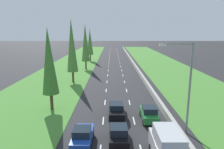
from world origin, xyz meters
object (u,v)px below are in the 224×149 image
silver_van_right_lane (167,147)px  poplar_tree_fourth (85,43)px  poplar_tree_fifth (90,42)px  street_light_mast (186,82)px  poplar_tree_third (71,46)px  black_hatchback_centre_lane (118,134)px  black_sedan_centre_lane (116,109)px  green_hatchback_right_lane (149,113)px  blue_hatchback_left_lane (82,136)px  poplar_tree_second (49,62)px

silver_van_right_lane → poplar_tree_fourth: poplar_tree_fourth is taller
poplar_tree_fifth → street_light_mast: (14.43, -49.68, -1.18)m
poplar_tree_third → silver_van_right_lane: bearing=-64.8°
poplar_tree_third → street_light_mast: (14.80, -20.47, -1.97)m
black_hatchback_centre_lane → black_sedan_centre_lane: size_ratio=0.87×
green_hatchback_right_lane → street_light_mast: bearing=-45.1°
poplar_tree_fourth → poplar_tree_third: bearing=-93.2°
poplar_tree_fifth → black_sedan_centre_lane: bearing=-80.2°
black_sedan_centre_lane → poplar_tree_third: bearing=116.8°
black_sedan_centre_lane → street_light_mast: 8.93m
green_hatchback_right_lane → street_light_mast: size_ratio=0.43×
black_sedan_centre_lane → street_light_mast: (6.55, -4.15, 4.42)m
green_hatchback_right_lane → poplar_tree_fifth: 48.53m
poplar_tree_third → green_hatchback_right_lane: bearing=-55.9°
green_hatchback_right_lane → black_sedan_centre_lane: size_ratio=0.87×
silver_van_right_lane → blue_hatchback_left_lane: size_ratio=1.26×
poplar_tree_fourth → street_light_mast: poplar_tree_fourth is taller
poplar_tree_second → street_light_mast: size_ratio=1.17×
poplar_tree_fourth → street_light_mast: size_ratio=1.32×
poplar_tree_fourth → black_sedan_centre_lane: bearing=-76.2°
silver_van_right_lane → green_hatchback_right_lane: 7.70m
black_hatchback_centre_lane → poplar_tree_fifth: size_ratio=0.36×
silver_van_right_lane → poplar_tree_second: (-11.95, 10.94, 4.90)m
black_sedan_centre_lane → street_light_mast: bearing=-32.4°
silver_van_right_lane → poplar_tree_fourth: size_ratio=0.41×
black_hatchback_centre_lane → poplar_tree_third: poplar_tree_third is taller
black_sedan_centre_lane → poplar_tree_second: 10.15m
silver_van_right_lane → street_light_mast: size_ratio=0.54×
black_sedan_centre_lane → poplar_tree_fourth: poplar_tree_fourth is taller
black_hatchback_centre_lane → street_light_mast: 8.04m
black_sedan_centre_lane → poplar_tree_fifth: poplar_tree_fifth is taller
silver_van_right_lane → poplar_tree_fourth: bearing=105.8°
blue_hatchback_left_lane → poplar_tree_fifth: poplar_tree_fifth is taller
black_hatchback_centre_lane → poplar_tree_fifth: poplar_tree_fifth is taller
silver_van_right_lane → green_hatchback_right_lane: (0.03, 7.68, -0.56)m
black_sedan_centre_lane → green_hatchback_right_lane: bearing=-19.1°
black_sedan_centre_lane → poplar_tree_second: (-8.31, 1.99, 5.49)m
poplar_tree_fifth → street_light_mast: bearing=-73.8°
black_sedan_centre_lane → poplar_tree_second: poplar_tree_second is taller
silver_van_right_lane → black_sedan_centre_lane: 9.68m
silver_van_right_lane → poplar_tree_fifth: bearing=101.9°
green_hatchback_right_lane → street_light_mast: street_light_mast is taller
poplar_tree_fourth → poplar_tree_fifth: (-0.41, 15.13, -0.56)m
black_hatchback_centre_lane → poplar_tree_third: 24.65m
street_light_mast → black_sedan_centre_lane: bearing=147.6°
poplar_tree_third → black_sedan_centre_lane: bearing=-63.2°
green_hatchback_right_lane → blue_hatchback_left_lane: (-6.83, -5.08, 0.00)m
black_sedan_centre_lane → street_light_mast: size_ratio=0.50×
black_hatchback_centre_lane → poplar_tree_second: 12.80m
blue_hatchback_left_lane → poplar_tree_fourth: bearing=96.7°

